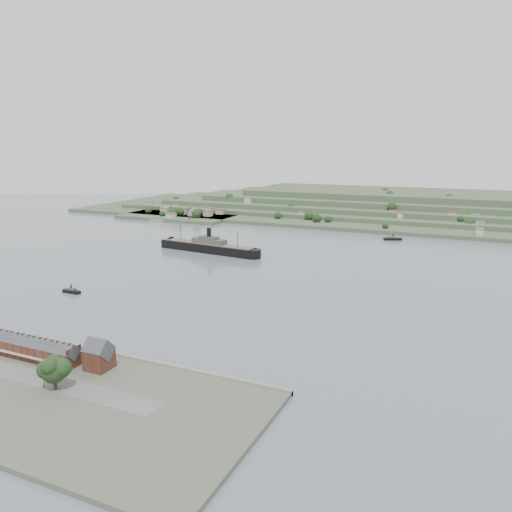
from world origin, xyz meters
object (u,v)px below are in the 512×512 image
at_px(terrace_row, 28,347).
at_px(gabled_building, 99,355).
at_px(steamship, 205,246).
at_px(tugboat, 72,291).
at_px(fig_tree, 54,369).

relative_size(terrace_row, gabled_building, 3.95).
bearing_deg(gabled_building, steamship, 109.82).
relative_size(terrace_row, tugboat, 4.19).
bearing_deg(fig_tree, tugboat, 132.05).
xyz_separation_m(gabled_building, tugboat, (-98.88, 84.65, -6.73)).
xyz_separation_m(gabled_building, fig_tree, (-2.76, -21.91, 2.43)).
relative_size(terrace_row, fig_tree, 3.94).
height_order(gabled_building, steamship, steamship).
bearing_deg(tugboat, steamship, 84.58).
xyz_separation_m(terrace_row, fig_tree, (34.74, -17.89, 3.78)).
bearing_deg(tugboat, fig_tree, -47.95).
bearing_deg(steamship, tugboat, -95.42).
bearing_deg(steamship, gabled_building, -70.18).
height_order(terrace_row, gabled_building, gabled_building).
height_order(terrace_row, fig_tree, fig_tree).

